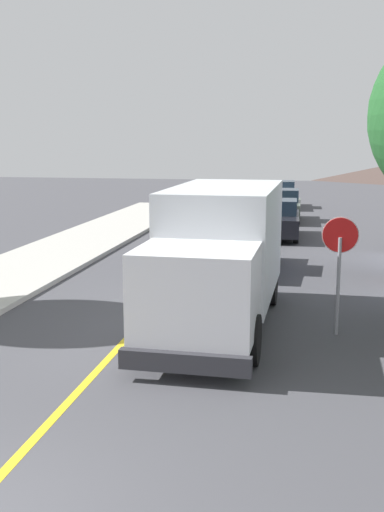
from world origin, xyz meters
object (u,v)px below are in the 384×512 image
(parked_car_far, at_px, (283,206))
(parked_car_mid, at_px, (278,220))
(stop_sign, at_px, (340,253))
(box_truck, at_px, (220,250))
(parked_car_furthest, at_px, (282,195))
(parked_car_near, at_px, (246,246))

(parked_car_far, bearing_deg, parked_car_mid, -89.71)
(parked_car_far, relative_size, stop_sign, 1.67)
(box_truck, relative_size, stop_sign, 2.73)
(parked_car_mid, height_order, parked_car_furthest, same)
(parked_car_furthest, bearing_deg, parked_car_far, -86.59)
(parked_car_near, distance_m, parked_car_furthest, 19.39)
(box_truck, xyz_separation_m, parked_car_far, (0.65, 19.17, -0.97))
(parked_car_far, bearing_deg, parked_car_furthest, 93.41)
(parked_car_far, xyz_separation_m, stop_sign, (2.05, -19.50, 1.06))
(parked_car_furthest, bearing_deg, box_truck, -90.57)
(box_truck, xyz_separation_m, parked_car_furthest, (0.26, 25.75, -0.97))
(parked_car_far, xyz_separation_m, parked_car_furthest, (-0.39, 6.57, 0.00))
(stop_sign, bearing_deg, box_truck, 173.07)
(parked_car_near, bearing_deg, box_truck, -89.81)
(parked_car_mid, relative_size, parked_car_far, 1.01)
(parked_car_mid, distance_m, stop_sign, 13.89)
(parked_car_mid, distance_m, parked_car_furthest, 12.38)
(parked_car_near, xyz_separation_m, parked_car_far, (0.67, 12.82, 0.00))
(parked_car_furthest, xyz_separation_m, stop_sign, (2.44, -26.08, 1.06))
(box_truck, height_order, parked_car_near, box_truck)
(box_truck, height_order, parked_car_mid, box_truck)
(parked_car_mid, bearing_deg, stop_sign, -81.63)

